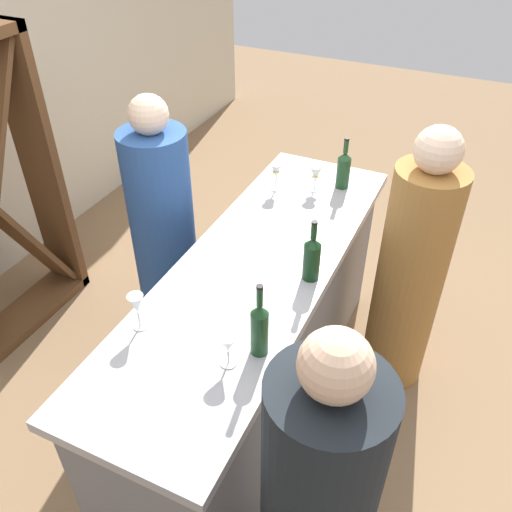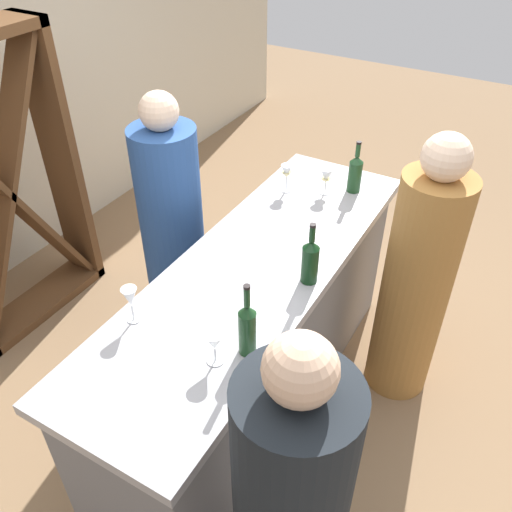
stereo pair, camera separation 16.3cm
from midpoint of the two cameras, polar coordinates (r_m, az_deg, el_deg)
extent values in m
plane|color=#846647|center=(3.15, 1.53, -14.75)|extent=(12.00, 12.00, 0.00)
cube|color=slate|center=(2.81, 1.68, -9.06)|extent=(2.12, 0.60, 0.91)
cube|color=#99999E|center=(2.48, 1.88, -1.42)|extent=(2.20, 0.68, 0.05)
cube|color=brown|center=(3.66, -18.77, 9.49)|extent=(0.06, 0.28, 1.78)
cube|color=brown|center=(3.90, -20.94, -4.72)|extent=(0.97, 0.28, 0.06)
cube|color=brown|center=(3.42, -24.10, 6.09)|extent=(0.88, 0.20, 1.68)
cube|color=brown|center=(3.42, -24.10, 6.09)|extent=(0.88, 0.20, 1.68)
cylinder|color=#193D1E|center=(2.01, 1.43, -8.24)|extent=(0.07, 0.07, 0.20)
cone|color=#193D1E|center=(1.92, 1.48, -5.80)|extent=(0.07, 0.07, 0.04)
cylinder|color=#193D1E|center=(1.88, 1.51, -4.47)|extent=(0.02, 0.02, 0.08)
cylinder|color=black|center=(1.85, 1.54, -3.38)|extent=(0.03, 0.03, 0.01)
cylinder|color=black|center=(2.34, 7.74, -0.96)|extent=(0.08, 0.08, 0.18)
cone|color=black|center=(2.28, 7.96, 1.14)|extent=(0.08, 0.08, 0.03)
cylinder|color=black|center=(2.25, 8.08, 2.27)|extent=(0.03, 0.03, 0.08)
cylinder|color=black|center=(2.22, 8.17, 3.18)|extent=(0.03, 0.03, 0.01)
cylinder|color=#193D1E|center=(3.04, 11.99, 8.21)|extent=(0.08, 0.08, 0.18)
cone|color=#193D1E|center=(2.99, 12.25, 9.97)|extent=(0.08, 0.08, 0.03)
cylinder|color=#193D1E|center=(2.97, 12.39, 10.90)|extent=(0.03, 0.03, 0.07)
cylinder|color=black|center=(2.95, 12.50, 11.65)|extent=(0.03, 0.03, 0.01)
cylinder|color=white|center=(2.04, -2.01, -11.09)|extent=(0.07, 0.07, 0.00)
cylinder|color=white|center=(2.02, -2.03, -10.47)|extent=(0.01, 0.01, 0.06)
cone|color=white|center=(1.97, -2.08, -9.12)|extent=(0.08, 0.08, 0.08)
cylinder|color=white|center=(3.03, 8.87, 6.65)|extent=(0.06, 0.06, 0.00)
cylinder|color=white|center=(3.01, 8.93, 7.19)|extent=(0.01, 0.01, 0.06)
cone|color=white|center=(2.98, 9.07, 8.40)|extent=(0.07, 0.07, 0.08)
cone|color=beige|center=(2.99, 9.01, 7.92)|extent=(0.06, 0.06, 0.03)
cylinder|color=white|center=(3.03, 4.77, 6.95)|extent=(0.06, 0.06, 0.00)
cylinder|color=white|center=(3.01, 4.81, 7.64)|extent=(0.01, 0.01, 0.08)
cone|color=white|center=(2.97, 4.89, 8.93)|extent=(0.07, 0.07, 0.07)
cone|color=beige|center=(2.98, 4.87, 8.57)|extent=(0.06, 0.06, 0.03)
cylinder|color=white|center=(2.23, -10.78, -6.69)|extent=(0.06, 0.06, 0.00)
cylinder|color=white|center=(2.21, -10.90, -5.94)|extent=(0.01, 0.01, 0.08)
cone|color=white|center=(2.15, -11.15, -4.37)|extent=(0.06, 0.06, 0.09)
sphere|color=#D8AD8C|center=(1.36, 8.26, -11.96)|extent=(0.20, 0.20, 0.20)
cylinder|color=#9E6B33|center=(2.91, 18.04, -3.66)|extent=(0.38, 0.38, 1.33)
sphere|color=beige|center=(2.50, 21.40, 9.72)|extent=(0.22, 0.22, 0.22)
cylinder|color=#284C8C|center=(3.09, -7.23, 1.45)|extent=(0.46, 0.46, 1.38)
sphere|color=beige|center=(2.71, -8.55, 14.96)|extent=(0.20, 0.20, 0.20)
camera|label=1|loc=(0.08, -88.08, 1.47)|focal=37.63mm
camera|label=2|loc=(0.08, 91.92, -1.47)|focal=37.63mm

